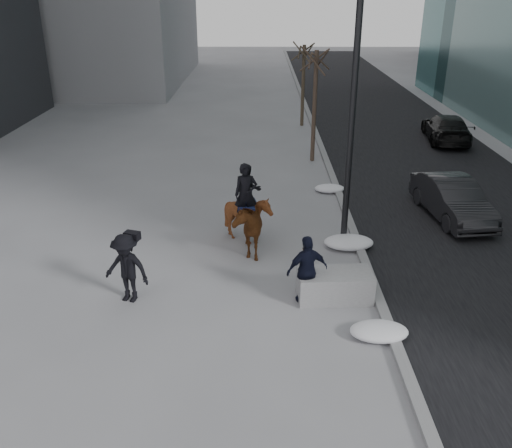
{
  "coord_description": "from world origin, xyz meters",
  "views": [
    {
      "loc": [
        0.09,
        -11.4,
        7.06
      ],
      "look_at": [
        0.0,
        1.2,
        1.5
      ],
      "focal_mm": 38.0,
      "sensor_mm": 36.0,
      "label": 1
    }
  ],
  "objects_px": {
    "car_near": "(452,199)",
    "mounted_right": "(248,212)",
    "mounted_left": "(246,220)",
    "planter": "(335,285)"
  },
  "relations": [
    {
      "from": "planter",
      "to": "car_near",
      "type": "relative_size",
      "value": 0.45
    },
    {
      "from": "mounted_right",
      "to": "car_near",
      "type": "bearing_deg",
      "value": 15.73
    },
    {
      "from": "planter",
      "to": "mounted_left",
      "type": "height_order",
      "value": "mounted_left"
    },
    {
      "from": "planter",
      "to": "mounted_left",
      "type": "relative_size",
      "value": 0.7
    },
    {
      "from": "mounted_left",
      "to": "mounted_right",
      "type": "xyz_separation_m",
      "value": [
        0.04,
        0.62,
        -0.01
      ]
    },
    {
      "from": "planter",
      "to": "mounted_left",
      "type": "xyz_separation_m",
      "value": [
        -2.22,
        2.61,
        0.6
      ]
    },
    {
      "from": "car_near",
      "to": "mounted_right",
      "type": "distance_m",
      "value": 6.92
    },
    {
      "from": "car_near",
      "to": "mounted_right",
      "type": "bearing_deg",
      "value": -171.15
    },
    {
      "from": "mounted_left",
      "to": "mounted_right",
      "type": "relative_size",
      "value": 1.09
    },
    {
      "from": "car_near",
      "to": "mounted_left",
      "type": "height_order",
      "value": "mounted_left"
    }
  ]
}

